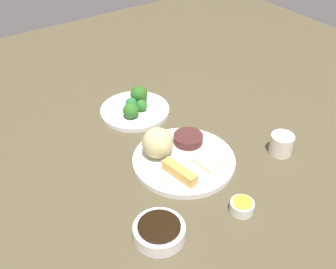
{
  "coord_description": "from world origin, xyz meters",
  "views": [
    {
      "loc": [
        0.66,
        -0.52,
        0.75
      ],
      "look_at": [
        -0.08,
        -0.0,
        0.06
      ],
      "focal_mm": 43.65,
      "sensor_mm": 36.0,
      "label": 1
    }
  ],
  "objects_px": {
    "broccoli_plate": "(135,111)",
    "soy_sauce_bowl": "(159,232)",
    "teacup": "(281,144)",
    "main_plate": "(184,161)",
    "sauce_ramekin_hot_mustard": "(241,207)"
  },
  "relations": [
    {
      "from": "teacup",
      "to": "broccoli_plate",
      "type": "bearing_deg",
      "value": -150.2
    },
    {
      "from": "broccoli_plate",
      "to": "teacup",
      "type": "xyz_separation_m",
      "value": [
        0.4,
        0.23,
        0.02
      ]
    },
    {
      "from": "main_plate",
      "to": "soy_sauce_bowl",
      "type": "height_order",
      "value": "soy_sauce_bowl"
    },
    {
      "from": "broccoli_plate",
      "to": "sauce_ramekin_hot_mustard",
      "type": "distance_m",
      "value": 0.5
    },
    {
      "from": "soy_sauce_bowl",
      "to": "teacup",
      "type": "height_order",
      "value": "teacup"
    },
    {
      "from": "main_plate",
      "to": "teacup",
      "type": "xyz_separation_m",
      "value": [
        0.12,
        0.25,
        0.02
      ]
    },
    {
      "from": "broccoli_plate",
      "to": "teacup",
      "type": "distance_m",
      "value": 0.46
    },
    {
      "from": "broccoli_plate",
      "to": "sauce_ramekin_hot_mustard",
      "type": "xyz_separation_m",
      "value": [
        0.5,
        -0.01,
        0.01
      ]
    },
    {
      "from": "sauce_ramekin_hot_mustard",
      "to": "teacup",
      "type": "height_order",
      "value": "teacup"
    },
    {
      "from": "soy_sauce_bowl",
      "to": "teacup",
      "type": "bearing_deg",
      "value": 96.8
    },
    {
      "from": "broccoli_plate",
      "to": "soy_sauce_bowl",
      "type": "bearing_deg",
      "value": -24.82
    },
    {
      "from": "main_plate",
      "to": "soy_sauce_bowl",
      "type": "distance_m",
      "value": 0.26
    },
    {
      "from": "main_plate",
      "to": "sauce_ramekin_hot_mustard",
      "type": "distance_m",
      "value": 0.22
    },
    {
      "from": "soy_sauce_bowl",
      "to": "teacup",
      "type": "xyz_separation_m",
      "value": [
        -0.05,
        0.44,
        0.01
      ]
    },
    {
      "from": "broccoli_plate",
      "to": "sauce_ramekin_hot_mustard",
      "type": "height_order",
      "value": "sauce_ramekin_hot_mustard"
    }
  ]
}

